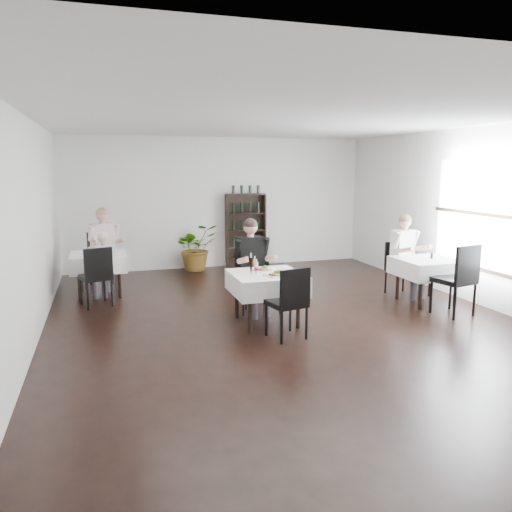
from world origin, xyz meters
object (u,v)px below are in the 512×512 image
Objects in this scene: main_table at (267,283)px; diner_main at (252,259)px; wine_shelf at (246,231)px; potted_tree at (196,247)px.

main_table is 0.62m from diner_main.
wine_shelf reaches higher than diner_main.
main_table is at bearing -85.86° from potted_tree.
wine_shelf is 4.41m from main_table.
potted_tree is at bearing 94.14° from main_table.
wine_shelf is 1.70× the size of main_table.
wine_shelf reaches higher than potted_tree.
wine_shelf is 1.14× the size of diner_main.
main_table is at bearing -84.37° from diner_main.
wine_shelf is 3.88m from diner_main.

